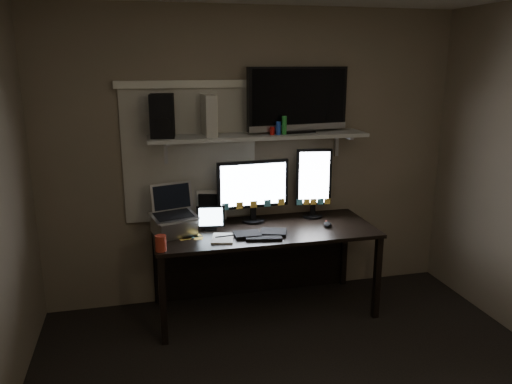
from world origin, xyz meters
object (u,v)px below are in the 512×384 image
object	(u,v)px
desk	(261,244)
monitor_landscape	(253,191)
keyboard	(260,234)
game_console	(209,115)
cup	(161,243)
speaker	(162,116)
mouse	(328,224)
monitor_portrait	(314,183)
tv	(298,100)
tablet	(211,218)
laptop	(173,211)

from	to	relation	value
desk	monitor_landscape	distance (m)	0.46
keyboard	game_console	distance (m)	1.03
game_console	monitor_landscape	bearing A→B (deg)	-3.75
keyboard	cup	xyz separation A→B (m)	(-0.78, -0.16, 0.05)
speaker	mouse	bearing A→B (deg)	-5.65
speaker	keyboard	bearing A→B (deg)	-20.32
monitor_portrait	keyboard	bearing A→B (deg)	-140.23
desk	monitor_landscape	world-z (taller)	monitor_landscape
tv	speaker	bearing A→B (deg)	173.06
mouse	tablet	world-z (taller)	tablet
monitor_landscape	keyboard	xyz separation A→B (m)	(-0.02, -0.36, -0.26)
monitor_landscape	tablet	bearing A→B (deg)	-164.86
laptop	speaker	world-z (taller)	speaker
desk	monitor_portrait	world-z (taller)	monitor_portrait
desk	game_console	size ratio (longest dim) A/B	5.56
mouse	laptop	distance (m)	1.27
desk	monitor_landscape	bearing A→B (deg)	117.91
monitor_portrait	tablet	size ratio (longest dim) A/B	2.70
monitor_landscape	cup	world-z (taller)	monitor_landscape
keyboard	mouse	xyz separation A→B (m)	(0.59, 0.08, 0.01)
keyboard	desk	bearing A→B (deg)	84.61
mouse	tablet	bearing A→B (deg)	-175.45
game_console	speaker	bearing A→B (deg)	178.99
desk	mouse	world-z (taller)	mouse
cup	speaker	bearing A→B (deg)	81.09
keyboard	cup	distance (m)	0.80
monitor_landscape	monitor_portrait	distance (m)	0.54
desk	tv	distance (m)	1.24
keyboard	cup	bearing A→B (deg)	-158.71
monitor_portrait	laptop	size ratio (longest dim) A/B	1.60
tablet	cup	world-z (taller)	tablet
desk	tablet	world-z (taller)	tablet
monitor_portrait	laptop	distance (m)	1.24
monitor_portrait	tv	size ratio (longest dim) A/B	0.69
tv	speaker	world-z (taller)	tv
speaker	cup	bearing A→B (deg)	-92.44
game_console	cup	bearing A→B (deg)	-133.19
laptop	monitor_landscape	bearing A→B (deg)	-0.87
tablet	tv	xyz separation A→B (m)	(0.77, 0.15, 0.92)
monitor_portrait	game_console	xyz separation A→B (m)	(-0.90, 0.01, 0.60)
keyboard	mouse	bearing A→B (deg)	17.06
desk	tv	xyz separation A→B (m)	(0.34, 0.11, 1.19)
tablet	tv	distance (m)	1.21
tv	speaker	xyz separation A→B (m)	(-1.11, -0.02, -0.10)
mouse	tv	size ratio (longest dim) A/B	0.12
tablet	laptop	size ratio (longest dim) A/B	0.59
keyboard	tablet	world-z (taller)	tablet
mouse	speaker	size ratio (longest dim) A/B	0.31
tablet	laptop	distance (m)	0.32
cup	speaker	size ratio (longest dim) A/B	0.35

